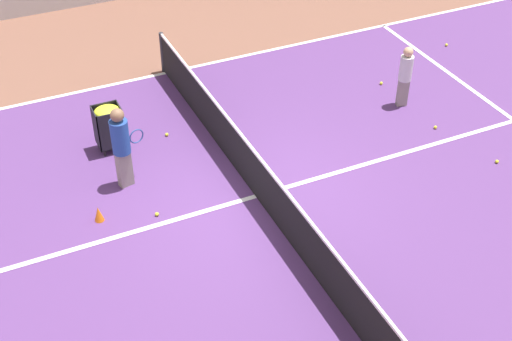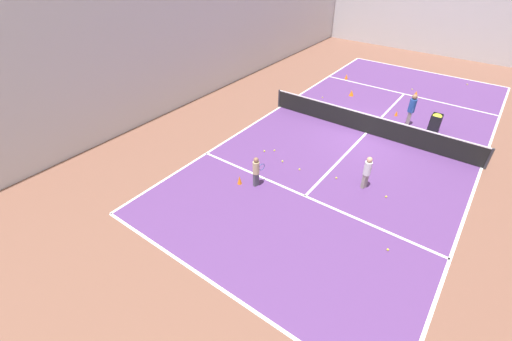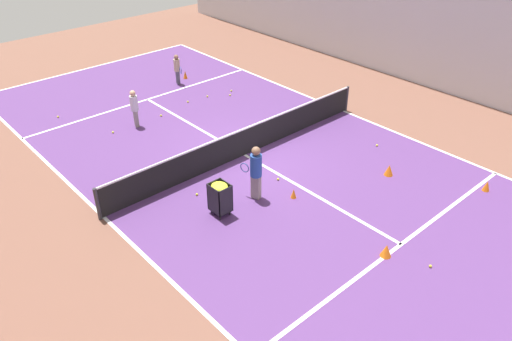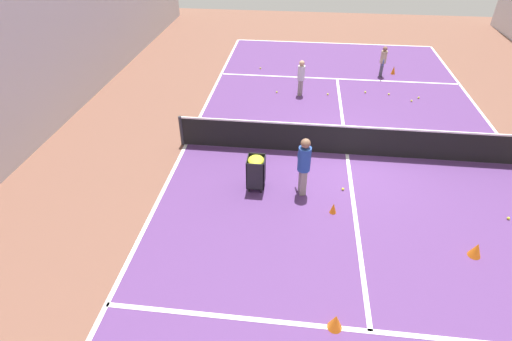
{
  "view_description": "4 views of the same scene",
  "coord_description": "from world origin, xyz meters",
  "px_view_note": "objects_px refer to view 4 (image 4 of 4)",
  "views": [
    {
      "loc": [
        -8.9,
        4.12,
        7.97
      ],
      "look_at": [
        0.0,
        0.0,
        0.58
      ],
      "focal_mm": 50.0,
      "sensor_mm": 36.0,
      "label": 1
    },
    {
      "loc": [
        4.26,
        -14.64,
        7.97
      ],
      "look_at": [
        -1.83,
        -6.39,
        0.69
      ],
      "focal_mm": 24.0,
      "sensor_mm": 36.0,
      "label": 2
    },
    {
      "loc": [
        8.9,
        10.46,
        7.97
      ],
      "look_at": [
        1.3,
        1.98,
        0.88
      ],
      "focal_mm": 35.0,
      "sensor_mm": 36.0,
      "label": 3
    },
    {
      "loc": [
        1.54,
        10.2,
        6.41
      ],
      "look_at": [
        2.5,
        1.92,
        0.55
      ],
      "focal_mm": 28.0,
      "sensor_mm": 36.0,
      "label": 4
    }
  ],
  "objects_px": {
    "coach_at_net": "(304,163)",
    "training_cone_1": "(394,70)",
    "training_cone_0": "(333,208)",
    "player_near_baseline": "(383,59)",
    "tennis_net": "(349,140)",
    "ball_cart": "(256,167)",
    "child_midcourt": "(301,76)"
  },
  "relations": [
    {
      "from": "coach_at_net",
      "to": "training_cone_1",
      "type": "bearing_deg",
      "value": -37.22
    },
    {
      "from": "coach_at_net",
      "to": "training_cone_0",
      "type": "distance_m",
      "value": 1.3
    },
    {
      "from": "training_cone_0",
      "to": "player_near_baseline",
      "type": "bearing_deg",
      "value": -104.58
    },
    {
      "from": "coach_at_net",
      "to": "training_cone_1",
      "type": "relative_size",
      "value": 4.69
    },
    {
      "from": "child_midcourt",
      "to": "training_cone_0",
      "type": "height_order",
      "value": "child_midcourt"
    },
    {
      "from": "coach_at_net",
      "to": "child_midcourt",
      "type": "distance_m",
      "value": 6.07
    },
    {
      "from": "training_cone_1",
      "to": "player_near_baseline",
      "type": "bearing_deg",
      "value": 27.74
    },
    {
      "from": "tennis_net",
      "to": "training_cone_0",
      "type": "distance_m",
      "value": 2.76
    },
    {
      "from": "coach_at_net",
      "to": "ball_cart",
      "type": "distance_m",
      "value": 1.23
    },
    {
      "from": "tennis_net",
      "to": "training_cone_0",
      "type": "xyz_separation_m",
      "value": [
        0.53,
        2.69,
        -0.36
      ]
    },
    {
      "from": "tennis_net",
      "to": "player_near_baseline",
      "type": "distance_m",
      "value": 6.64
    },
    {
      "from": "training_cone_0",
      "to": "training_cone_1",
      "type": "xyz_separation_m",
      "value": [
        -2.92,
        -9.36,
        0.03
      ]
    },
    {
      "from": "ball_cart",
      "to": "training_cone_1",
      "type": "relative_size",
      "value": 2.76
    },
    {
      "from": "coach_at_net",
      "to": "training_cone_1",
      "type": "distance_m",
      "value": 9.44
    },
    {
      "from": "training_cone_1",
      "to": "training_cone_0",
      "type": "bearing_deg",
      "value": 72.66
    },
    {
      "from": "tennis_net",
      "to": "training_cone_0",
      "type": "bearing_deg",
      "value": 78.77
    },
    {
      "from": "child_midcourt",
      "to": "ball_cart",
      "type": "distance_m",
      "value": 6.08
    },
    {
      "from": "tennis_net",
      "to": "child_midcourt",
      "type": "distance_m",
      "value": 4.36
    },
    {
      "from": "tennis_net",
      "to": "training_cone_1",
      "type": "distance_m",
      "value": 7.1
    },
    {
      "from": "coach_at_net",
      "to": "child_midcourt",
      "type": "height_order",
      "value": "coach_at_net"
    },
    {
      "from": "player_near_baseline",
      "to": "tennis_net",
      "type": "bearing_deg",
      "value": -0.17
    },
    {
      "from": "training_cone_0",
      "to": "ball_cart",
      "type": "bearing_deg",
      "value": -21.39
    },
    {
      "from": "tennis_net",
      "to": "child_midcourt",
      "type": "relative_size",
      "value": 7.47
    },
    {
      "from": "child_midcourt",
      "to": "ball_cart",
      "type": "relative_size",
      "value": 1.43
    },
    {
      "from": "tennis_net",
      "to": "ball_cart",
      "type": "height_order",
      "value": "tennis_net"
    },
    {
      "from": "tennis_net",
      "to": "coach_at_net",
      "type": "bearing_deg",
      "value": 56.62
    },
    {
      "from": "ball_cart",
      "to": "coach_at_net",
      "type": "bearing_deg",
      "value": 177.05
    },
    {
      "from": "coach_at_net",
      "to": "ball_cart",
      "type": "height_order",
      "value": "coach_at_net"
    },
    {
      "from": "coach_at_net",
      "to": "ball_cart",
      "type": "xyz_separation_m",
      "value": [
        1.2,
        -0.06,
        -0.27
      ]
    },
    {
      "from": "child_midcourt",
      "to": "tennis_net",
      "type": "bearing_deg",
      "value": 36.59
    },
    {
      "from": "ball_cart",
      "to": "tennis_net",
      "type": "bearing_deg",
      "value": -142.52
    },
    {
      "from": "player_near_baseline",
      "to": "training_cone_1",
      "type": "relative_size",
      "value": 3.66
    }
  ]
}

